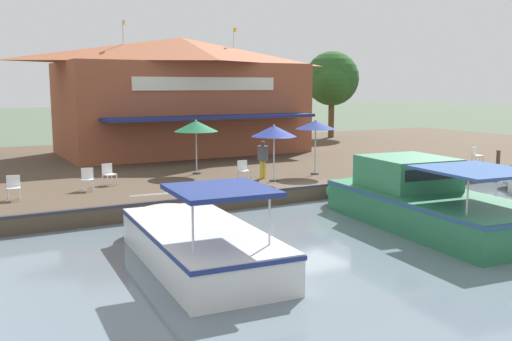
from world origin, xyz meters
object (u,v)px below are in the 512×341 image
Objects in this scene: cafe_chair_mid_patio at (87,178)px; mooring_post at (498,158)px; patio_umbrella_far_corner at (316,125)px; patio_umbrella_by_entrance at (274,131)px; motorboat_nearest_quay at (414,199)px; tree_behind_restaurant at (332,80)px; cafe_chair_far_corner_seat at (476,155)px; cafe_chair_under_first_umbrella at (109,173)px; cafe_chair_back_row_seat at (244,170)px; cafe_chair_facing_river at (13,186)px; waterfront_restaurant at (182,95)px; patio_umbrella_mid_patio_right at (196,126)px; motorboat_fourth_along at (192,237)px; person_near_entrance at (263,155)px.

cafe_chair_mid_patio is 1.01× the size of mooring_post.
patio_umbrella_far_corner reaches higher than patio_umbrella_by_entrance.
patio_umbrella_far_corner is at bearing 171.56° from motorboat_nearest_quay.
tree_behind_restaurant is at bearing 137.09° from patio_umbrella_by_entrance.
cafe_chair_far_corner_seat is 1.01× the size of mooring_post.
cafe_chair_under_first_umbrella is 24.40m from tree_behind_restaurant.
cafe_chair_back_row_seat is 0.09× the size of motorboat_nearest_quay.
cafe_chair_under_first_umbrella is at bearing -99.02° from cafe_chair_far_corner_seat.
tree_behind_restaurant is at bearing 171.15° from cafe_chair_far_corner_seat.
cafe_chair_back_row_seat is (0.31, 8.87, 0.00)m from cafe_chair_facing_river.
waterfront_restaurant is 5.87× the size of patio_umbrella_far_corner.
patio_umbrella_far_corner is 2.88× the size of cafe_chair_far_corner_seat.
patio_umbrella_mid_patio_right reaches higher than cafe_chair_under_first_umbrella.
cafe_chair_under_first_umbrella is (-2.43, -6.25, -1.61)m from patio_umbrella_by_entrance.
waterfront_restaurant is 16.92× the size of cafe_chair_far_corner_seat.
tree_behind_restaurant reaches higher than motorboat_nearest_quay.
waterfront_restaurant reaches higher than patio_umbrella_mid_patio_right.
cafe_chair_under_first_umbrella is at bearing 178.56° from motorboat_fourth_along.
cafe_chair_far_corner_seat is 11.84m from person_near_entrance.
motorboat_nearest_quay is (8.96, 7.75, -0.25)m from cafe_chair_under_first_umbrella.
patio_umbrella_mid_patio_right reaches higher than motorboat_fourth_along.
motorboat_nearest_quay is at bearing 11.82° from person_near_entrance.
tree_behind_restaurant is at bearing 133.71° from cafe_chair_back_row_seat.
waterfront_restaurant is at bearing 143.29° from cafe_chair_under_first_umbrella.
cafe_chair_back_row_seat is 9.18m from motorboat_fourth_along.
cafe_chair_mid_patio and cafe_chair_far_corner_seat have the same top height.
cafe_chair_back_row_seat is at bearing 88.01° from cafe_chair_facing_river.
cafe_chair_far_corner_seat is at bearing 84.01° from cafe_chair_mid_patio.
patio_umbrella_far_corner reaches higher than mooring_post.
patio_umbrella_far_corner is 2.88× the size of cafe_chair_under_first_umbrella.
mooring_post is at bearing 79.98° from cafe_chair_mid_patio.
cafe_chair_facing_river is at bearing -91.99° from cafe_chair_back_row_seat.
cafe_chair_under_first_umbrella is at bearing -76.92° from patio_umbrella_mid_patio_right.
waterfront_restaurant reaches higher than cafe_chair_under_first_umbrella.
mooring_post is (3.35, 18.94, -0.05)m from cafe_chair_mid_patio.
waterfront_restaurant is 14.04m from tree_behind_restaurant.
mooring_post is at bearing 77.34° from person_near_entrance.
cafe_chair_back_row_seat is at bearing -100.91° from mooring_post.
motorboat_fourth_along is 18.81m from mooring_post.
cafe_chair_far_corner_seat is 1.36m from mooring_post.
mooring_post is 17.63m from tree_behind_restaurant.
patio_umbrella_by_entrance is (11.64, -0.62, -1.33)m from waterfront_restaurant.
motorboat_fourth_along is (7.40, -5.41, -0.45)m from cafe_chair_back_row_seat.
patio_umbrella_mid_patio_right is 2.87× the size of cafe_chair_under_first_umbrella.
tree_behind_restaurant is (-3.59, 13.54, 0.95)m from waterfront_restaurant.
cafe_chair_mid_patio is at bearing -57.50° from tree_behind_restaurant.
cafe_chair_under_first_umbrella is 0.09× the size of motorboat_nearest_quay.
person_near_entrance is (2.56, 1.98, -1.15)m from patio_umbrella_mid_patio_right.
motorboat_fourth_along is (7.57, -6.43, -0.97)m from person_near_entrance.
person_near_entrance is at bearing 84.33° from cafe_chair_mid_patio.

